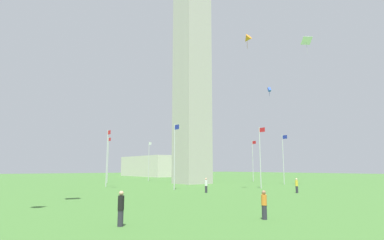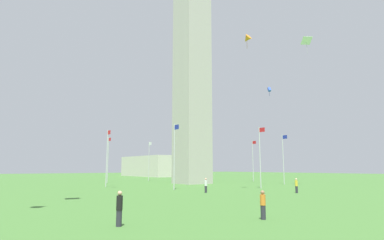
% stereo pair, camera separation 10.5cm
% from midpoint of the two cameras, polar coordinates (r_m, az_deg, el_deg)
% --- Properties ---
extents(ground_plane, '(260.00, 260.00, 0.00)m').
position_cam_midpoint_polar(ground_plane, '(59.88, 0.05, -11.47)').
color(ground_plane, '#3D6B2D').
extents(obelisk_monument, '(5.55, 5.55, 50.45)m').
position_cam_midpoint_polar(obelisk_monument, '(63.82, 0.05, 11.78)').
color(obelisk_monument, '#B7B2A8').
rests_on(obelisk_monument, ground).
extents(flagpole_n, '(1.12, 0.14, 8.93)m').
position_cam_midpoint_polar(flagpole_n, '(47.45, 12.34, -6.15)').
color(flagpole_n, silver).
rests_on(flagpole_n, ground).
extents(flagpole_ne, '(1.12, 0.14, 8.93)m').
position_cam_midpoint_polar(flagpole_ne, '(59.73, 16.30, -6.47)').
color(flagpole_ne, silver).
rests_on(flagpole_ne, ground).
extents(flagpole_e, '(1.12, 0.14, 8.93)m').
position_cam_midpoint_polar(flagpole_e, '(71.08, 11.05, -6.95)').
color(flagpole_e, silver).
rests_on(flagpole_e, ground).
extents(flagpole_se, '(1.12, 0.14, 8.93)m').
position_cam_midpoint_polar(flagpole_se, '(76.40, 1.91, -7.21)').
color(flagpole_se, silver).
rests_on(flagpole_se, ground).
extents(flagpole_s, '(1.12, 0.14, 8.93)m').
position_cam_midpoint_polar(flagpole_s, '(73.90, -7.77, -7.09)').
color(flagpole_s, silver).
rests_on(flagpole_s, ground).
extents(flagpole_sw, '(1.12, 0.14, 8.93)m').
position_cam_midpoint_polar(flagpole_sw, '(64.38, -14.94, -6.66)').
color(flagpole_sw, silver).
rests_on(flagpole_sw, ground).
extents(flagpole_w, '(1.12, 0.14, 8.93)m').
position_cam_midpoint_polar(flagpole_w, '(51.57, -15.10, -6.23)').
color(flagpole_w, silver).
rests_on(flagpole_w, ground).
extents(flagpole_nw, '(1.12, 0.14, 8.93)m').
position_cam_midpoint_polar(flagpole_nw, '(43.30, -3.13, -6.11)').
color(flagpole_nw, silver).
rests_on(flagpole_nw, ground).
extents(person_white_shirt, '(0.32, 0.32, 1.73)m').
position_cam_midpoint_polar(person_white_shirt, '(38.41, 2.60, -11.77)').
color(person_white_shirt, '#2D2D38').
rests_on(person_white_shirt, ground).
extents(person_orange_shirt, '(0.32, 0.32, 1.65)m').
position_cam_midpoint_polar(person_orange_shirt, '(19.30, 12.90, -14.80)').
color(person_orange_shirt, '#2D2D38').
rests_on(person_orange_shirt, ground).
extents(person_black_shirt, '(0.32, 0.32, 1.78)m').
position_cam_midpoint_polar(person_black_shirt, '(17.09, -12.87, -15.40)').
color(person_black_shirt, '#2D2D38').
rests_on(person_black_shirt, ground).
extents(person_yellow_shirt, '(0.32, 0.32, 1.71)m').
position_cam_midpoint_polar(person_yellow_shirt, '(39.86, 18.49, -11.24)').
color(person_yellow_shirt, '#2D2D38').
rests_on(person_yellow_shirt, ground).
extents(kite_white_diamond, '(1.99, 2.06, 2.67)m').
position_cam_midpoint_polar(kite_white_diamond, '(56.76, 20.12, 13.32)').
color(kite_white_diamond, white).
extents(kite_orange_delta, '(1.36, 1.06, 2.03)m').
position_cam_midpoint_polar(kite_orange_delta, '(45.30, 9.99, 14.27)').
color(kite_orange_delta, orange).
extents(kite_blue_box, '(0.85, 0.72, 1.57)m').
position_cam_midpoint_polar(kite_blue_box, '(55.30, 13.89, 5.39)').
color(kite_blue_box, blue).
extents(distant_building, '(26.81, 16.35, 6.89)m').
position_cam_midpoint_polar(distant_building, '(113.26, -6.05, -8.35)').
color(distant_building, beige).
rests_on(distant_building, ground).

